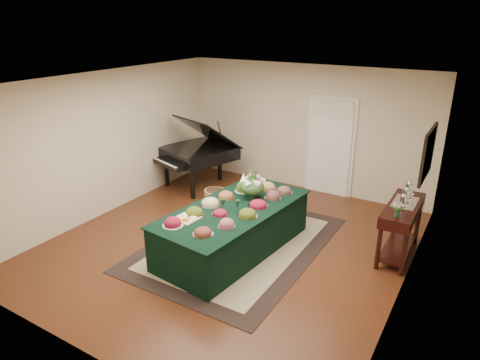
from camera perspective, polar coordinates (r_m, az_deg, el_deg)
The scene contains 14 objects.
ground at distance 7.34m, azimuth -1.22°, elevation -8.40°, with size 6.00×6.00×0.00m, color black.
area_rug at distance 7.32m, azimuth -0.25°, elevation -8.44°, with size 2.57×3.60×0.01m.
kitchen_doorway at distance 9.20m, azimuth 11.89°, elevation 4.27°, with size 1.05×0.07×2.10m.
buffet_table at distance 6.97m, azimuth -0.89°, elevation -6.51°, with size 1.56×2.84×0.76m.
food_platters at distance 6.85m, azimuth -0.65°, elevation -3.09°, with size 1.15×2.28×0.14m.
cutting_board at distance 6.48m, azimuth -7.01°, elevation -4.84°, with size 0.37×0.37×0.10m.
green_goblets at distance 6.69m, azimuth -1.36°, elevation -3.30°, with size 0.29×0.15×0.18m.
floral_centerpiece at distance 7.08m, azimuth 1.65°, elevation -0.48°, with size 0.43×0.43×0.43m.
grand_piano at distance 9.48m, azimuth -5.61°, elevation 3.67°, with size 1.73×1.82×1.61m.
wicker_basket at distance 8.83m, azimuth -3.39°, elevation -2.15°, with size 0.43×0.43×0.27m, color #9E7C40.
mahogany_sideboard at distance 7.13m, azimuth 20.78°, elevation -4.57°, with size 0.45×1.32×0.89m.
tea_service at distance 7.12m, azimuth 21.30°, elevation -1.90°, with size 0.34×0.58×0.30m.
pink_bouquet at distance 6.56m, azimuth 20.33°, elevation -3.44°, with size 0.17×0.17×0.22m.
wall_painting at distance 6.74m, azimuth 23.76°, elevation 3.23°, with size 0.05×0.95×0.75m.
Camera 1 is at (3.43, -5.39, 3.61)m, focal length 32.00 mm.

